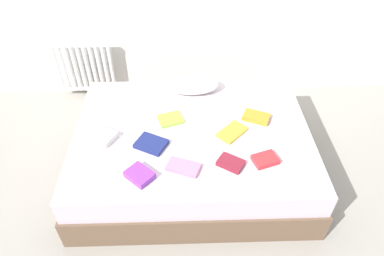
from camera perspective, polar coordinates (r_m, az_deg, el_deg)
The scene contains 13 objects.
ground_plane at distance 3.25m, azimuth 0.03°, elevation -6.91°, with size 8.00×8.00×0.00m, color #9E998E.
bed at distance 3.07m, azimuth 0.03°, elevation -3.87°, with size 2.00×1.50×0.50m.
radiator at distance 4.07m, azimuth -17.24°, elevation 9.50°, with size 0.64×0.04×0.60m.
pillow at distance 3.28m, azimuth -0.00°, elevation 7.20°, with size 0.51×0.27×0.15m, color white.
textbook_navy at distance 2.77m, azimuth -6.74°, elevation -2.60°, with size 0.23×0.18×0.03m, color navy.
textbook_yellow at distance 2.87m, azimuth 6.60°, elevation -0.67°, with size 0.24×0.15×0.03m, color yellow.
textbook_maroon at distance 2.62m, azimuth 6.39°, elevation -5.74°, with size 0.19×0.13×0.03m, color maroon.
textbook_lime at distance 2.99m, azimuth -3.59°, elevation 1.47°, with size 0.20×0.17×0.02m, color #8CC638.
textbook_pink at distance 2.58m, azimuth -1.47°, elevation -6.44°, with size 0.24×0.13×0.03m, color pink.
textbook_red at distance 2.68m, azimuth 11.95°, elevation -5.09°, with size 0.18×0.13×0.04m, color red.
textbook_orange at distance 3.04m, azimuth 10.53°, elevation 1.79°, with size 0.22×0.14×0.04m, color orange.
textbook_white at distance 2.89m, azimuth -14.44°, elevation -1.32°, with size 0.19×0.16×0.05m, color white.
textbook_purple at distance 2.55m, azimuth -8.61°, elevation -7.63°, with size 0.19×0.15×0.05m, color purple.
Camera 1 is at (-0.07, -2.14, 2.45)m, focal length 32.41 mm.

